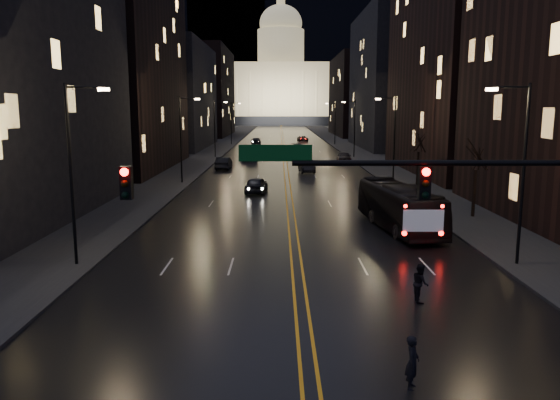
{
  "coord_description": "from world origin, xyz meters",
  "views": [
    {
      "loc": [
        -0.89,
        -16.31,
        7.84
      ],
      "look_at": [
        -0.84,
        11.18,
        3.18
      ],
      "focal_mm": 35.0,
      "sensor_mm": 36.0,
      "label": 1
    }
  ],
  "objects_px": {
    "traffic_signal": "(503,199)",
    "bus": "(399,207)",
    "pedestrian_a": "(412,362)",
    "oncoming_car_a": "(256,185)",
    "oncoming_car_b": "(224,163)",
    "pedestrian_b": "(420,283)",
    "receding_car_a": "(307,166)"
  },
  "relations": [
    {
      "from": "traffic_signal",
      "to": "oncoming_car_b",
      "type": "xyz_separation_m",
      "value": [
        -13.89,
        53.57,
        -4.31
      ]
    },
    {
      "from": "traffic_signal",
      "to": "pedestrian_b",
      "type": "xyz_separation_m",
      "value": [
        -1.03,
        5.0,
        -4.3
      ]
    },
    {
      "from": "bus",
      "to": "pedestrian_a",
      "type": "xyz_separation_m",
      "value": [
        -4.07,
        -20.57,
        -0.69
      ]
    },
    {
      "from": "pedestrian_a",
      "to": "traffic_signal",
      "type": "bearing_deg",
      "value": -34.45
    },
    {
      "from": "oncoming_car_b",
      "to": "pedestrian_b",
      "type": "bearing_deg",
      "value": 106.91
    },
    {
      "from": "bus",
      "to": "oncoming_car_b",
      "type": "bearing_deg",
      "value": 105.52
    },
    {
      "from": "oncoming_car_b",
      "to": "pedestrian_a",
      "type": "height_order",
      "value": "oncoming_car_b"
    },
    {
      "from": "receding_car_a",
      "to": "traffic_signal",
      "type": "bearing_deg",
      "value": -90.96
    },
    {
      "from": "traffic_signal",
      "to": "bus",
      "type": "xyz_separation_m",
      "value": [
        1.02,
        18.58,
        -3.63
      ]
    },
    {
      "from": "receding_car_a",
      "to": "oncoming_car_b",
      "type": "bearing_deg",
      "value": 157.36
    },
    {
      "from": "traffic_signal",
      "to": "bus",
      "type": "bearing_deg",
      "value": 86.85
    },
    {
      "from": "traffic_signal",
      "to": "bus",
      "type": "relative_size",
      "value": 1.63
    },
    {
      "from": "bus",
      "to": "receding_car_a",
      "type": "bearing_deg",
      "value": 90.41
    },
    {
      "from": "traffic_signal",
      "to": "pedestrian_a",
      "type": "distance_m",
      "value": 5.65
    },
    {
      "from": "oncoming_car_a",
      "to": "oncoming_car_b",
      "type": "distance_m",
      "value": 20.33
    },
    {
      "from": "traffic_signal",
      "to": "bus",
      "type": "distance_m",
      "value": 18.96
    },
    {
      "from": "receding_car_a",
      "to": "pedestrian_a",
      "type": "height_order",
      "value": "pedestrian_a"
    },
    {
      "from": "oncoming_car_a",
      "to": "oncoming_car_b",
      "type": "bearing_deg",
      "value": -70.17
    },
    {
      "from": "receding_car_a",
      "to": "pedestrian_a",
      "type": "xyz_separation_m",
      "value": [
        0.35,
        -52.2,
        0.02
      ]
    },
    {
      "from": "bus",
      "to": "pedestrian_b",
      "type": "bearing_deg",
      "value": -106.17
    },
    {
      "from": "oncoming_car_b",
      "to": "pedestrian_b",
      "type": "xyz_separation_m",
      "value": [
        12.86,
        -48.56,
        0.01
      ]
    },
    {
      "from": "traffic_signal",
      "to": "pedestrian_b",
      "type": "bearing_deg",
      "value": 101.67
    },
    {
      "from": "pedestrian_a",
      "to": "receding_car_a",
      "type": "bearing_deg",
      "value": 22.77
    },
    {
      "from": "traffic_signal",
      "to": "oncoming_car_a",
      "type": "bearing_deg",
      "value": 104.74
    },
    {
      "from": "bus",
      "to": "oncoming_car_a",
      "type": "height_order",
      "value": "bus"
    },
    {
      "from": "oncoming_car_b",
      "to": "receding_car_a",
      "type": "xyz_separation_m",
      "value": [
        10.48,
        -3.37,
        -0.03
      ]
    },
    {
      "from": "bus",
      "to": "receding_car_a",
      "type": "height_order",
      "value": "bus"
    },
    {
      "from": "pedestrian_a",
      "to": "pedestrian_b",
      "type": "relative_size",
      "value": 0.97
    },
    {
      "from": "oncoming_car_a",
      "to": "pedestrian_a",
      "type": "xyz_separation_m",
      "value": [
        5.86,
        -35.86,
        0.02
      ]
    },
    {
      "from": "bus",
      "to": "traffic_signal",
      "type": "bearing_deg",
      "value": -100.71
    },
    {
      "from": "bus",
      "to": "pedestrian_b",
      "type": "height_order",
      "value": "bus"
    },
    {
      "from": "traffic_signal",
      "to": "oncoming_car_a",
      "type": "distance_m",
      "value": 35.28
    }
  ]
}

